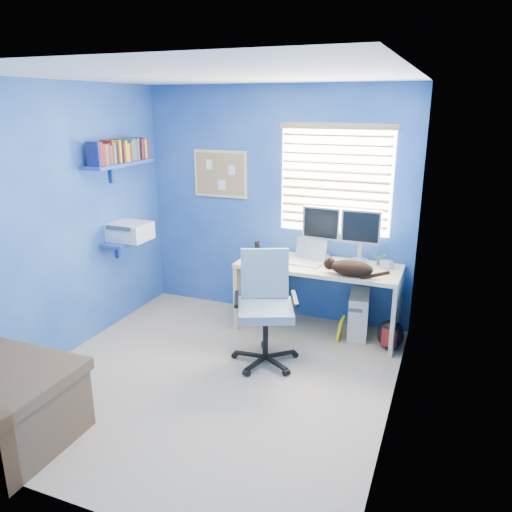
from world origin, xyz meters
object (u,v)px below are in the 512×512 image
at_px(laptop, 306,253).
at_px(office_chair, 265,322).
at_px(tower_pc, 359,314).
at_px(cat, 352,268).
at_px(desk, 317,298).

relative_size(laptop, office_chair, 0.32).
bearing_deg(tower_pc, office_chair, -136.97).
distance_m(laptop, cat, 0.54).
height_order(desk, laptop, laptop).
distance_m(desk, office_chair, 0.82).
bearing_deg(desk, office_chair, -110.33).
bearing_deg(office_chair, laptop, 78.15).
bearing_deg(tower_pc, desk, -175.90).
relative_size(laptop, cat, 0.81).
distance_m(desk, laptop, 0.50).
relative_size(laptop, tower_pc, 0.73).
xyz_separation_m(desk, office_chair, (-0.29, -0.77, 0.01)).
bearing_deg(office_chair, cat, 39.99).
distance_m(tower_pc, office_chair, 1.12).
xyz_separation_m(desk, tower_pc, (0.42, 0.09, -0.14)).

